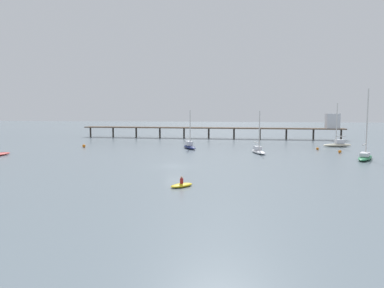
{
  "coord_description": "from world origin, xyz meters",
  "views": [
    {
      "loc": [
        9.77,
        -49.69,
        8.0
      ],
      "look_at": [
        0.0,
        18.23,
        1.5
      ],
      "focal_mm": 33.28,
      "sensor_mm": 36.0,
      "label": 1
    }
  ],
  "objects_px": {
    "sailboat_white": "(258,150)",
    "mooring_buoy_far": "(84,146)",
    "mooring_buoy_mid": "(340,152)",
    "sailboat_cream": "(338,144)",
    "sailboat_green": "(365,156)",
    "dinghy_yellow": "(182,185)",
    "sailboat_navy": "(189,145)",
    "mooring_buoy_near": "(317,149)",
    "pier": "(247,126)"
  },
  "relations": [
    {
      "from": "pier",
      "to": "mooring_buoy_mid",
      "type": "relative_size",
      "value": 123.15
    },
    {
      "from": "mooring_buoy_mid",
      "to": "mooring_buoy_far",
      "type": "distance_m",
      "value": 52.13
    },
    {
      "from": "mooring_buoy_far",
      "to": "sailboat_green",
      "type": "bearing_deg",
      "value": -12.09
    },
    {
      "from": "sailboat_white",
      "to": "dinghy_yellow",
      "type": "relative_size",
      "value": 2.77
    },
    {
      "from": "mooring_buoy_far",
      "to": "mooring_buoy_near",
      "type": "bearing_deg",
      "value": 2.4
    },
    {
      "from": "sailboat_navy",
      "to": "mooring_buoy_near",
      "type": "height_order",
      "value": "sailboat_navy"
    },
    {
      "from": "pier",
      "to": "sailboat_green",
      "type": "distance_m",
      "value": 44.89
    },
    {
      "from": "pier",
      "to": "mooring_buoy_far",
      "type": "distance_m",
      "value": 45.94
    },
    {
      "from": "mooring_buoy_near",
      "to": "mooring_buoy_mid",
      "type": "relative_size",
      "value": 0.92
    },
    {
      "from": "sailboat_white",
      "to": "mooring_buoy_mid",
      "type": "distance_m",
      "value": 15.33
    },
    {
      "from": "sailboat_white",
      "to": "mooring_buoy_near",
      "type": "relative_size",
      "value": 14.25
    },
    {
      "from": "mooring_buoy_mid",
      "to": "dinghy_yellow",
      "type": "bearing_deg",
      "value": -126.19
    },
    {
      "from": "sailboat_navy",
      "to": "pier",
      "type": "bearing_deg",
      "value": 66.46
    },
    {
      "from": "sailboat_navy",
      "to": "mooring_buoy_far",
      "type": "height_order",
      "value": "sailboat_navy"
    },
    {
      "from": "sailboat_navy",
      "to": "mooring_buoy_near",
      "type": "relative_size",
      "value": 14.43
    },
    {
      "from": "sailboat_navy",
      "to": "dinghy_yellow",
      "type": "bearing_deg",
      "value": -82.67
    },
    {
      "from": "sailboat_white",
      "to": "mooring_buoy_far",
      "type": "relative_size",
      "value": 11.42
    },
    {
      "from": "pier",
      "to": "mooring_buoy_far",
      "type": "height_order",
      "value": "pier"
    },
    {
      "from": "sailboat_navy",
      "to": "mooring_buoy_mid",
      "type": "relative_size",
      "value": 13.27
    },
    {
      "from": "sailboat_navy",
      "to": "sailboat_white",
      "type": "distance_m",
      "value": 15.29
    },
    {
      "from": "pier",
      "to": "mooring_buoy_near",
      "type": "relative_size",
      "value": 133.91
    },
    {
      "from": "sailboat_navy",
      "to": "sailboat_green",
      "type": "distance_m",
      "value": 33.27
    },
    {
      "from": "sailboat_white",
      "to": "sailboat_cream",
      "type": "relative_size",
      "value": 0.83
    },
    {
      "from": "sailboat_navy",
      "to": "mooring_buoy_mid",
      "type": "bearing_deg",
      "value": -7.5
    },
    {
      "from": "sailboat_green",
      "to": "dinghy_yellow",
      "type": "relative_size",
      "value": 4.02
    },
    {
      "from": "dinghy_yellow",
      "to": "mooring_buoy_near",
      "type": "height_order",
      "value": "dinghy_yellow"
    },
    {
      "from": "sailboat_white",
      "to": "mooring_buoy_far",
      "type": "distance_m",
      "value": 37.27
    },
    {
      "from": "pier",
      "to": "mooring_buoy_mid",
      "type": "height_order",
      "value": "pier"
    },
    {
      "from": "sailboat_navy",
      "to": "mooring_buoy_near",
      "type": "bearing_deg",
      "value": 2.25
    },
    {
      "from": "sailboat_cream",
      "to": "mooring_buoy_far",
      "type": "bearing_deg",
      "value": -170.08
    },
    {
      "from": "sailboat_navy",
      "to": "sailboat_white",
      "type": "height_order",
      "value": "sailboat_navy"
    },
    {
      "from": "dinghy_yellow",
      "to": "sailboat_white",
      "type": "bearing_deg",
      "value": 73.42
    },
    {
      "from": "sailboat_green",
      "to": "mooring_buoy_far",
      "type": "height_order",
      "value": "sailboat_green"
    },
    {
      "from": "pier",
      "to": "sailboat_navy",
      "type": "distance_m",
      "value": 30.97
    },
    {
      "from": "pier",
      "to": "sailboat_navy",
      "type": "relative_size",
      "value": 9.28
    },
    {
      "from": "sailboat_cream",
      "to": "sailboat_green",
      "type": "bearing_deg",
      "value": -92.77
    },
    {
      "from": "sailboat_white",
      "to": "sailboat_green",
      "type": "height_order",
      "value": "sailboat_green"
    },
    {
      "from": "sailboat_white",
      "to": "mooring_buoy_near",
      "type": "xyz_separation_m",
      "value": [
        12.08,
        7.23,
        -0.29
      ]
    },
    {
      "from": "sailboat_green",
      "to": "mooring_buoy_near",
      "type": "distance_m",
      "value": 14.38
    },
    {
      "from": "mooring_buoy_mid",
      "to": "sailboat_green",
      "type": "bearing_deg",
      "value": -79.0
    },
    {
      "from": "dinghy_yellow",
      "to": "mooring_buoy_mid",
      "type": "relative_size",
      "value": 4.73
    },
    {
      "from": "dinghy_yellow",
      "to": "mooring_buoy_mid",
      "type": "height_order",
      "value": "dinghy_yellow"
    },
    {
      "from": "dinghy_yellow",
      "to": "mooring_buoy_near",
      "type": "xyz_separation_m",
      "value": [
        21.28,
        38.14,
        0.07
      ]
    },
    {
      "from": "sailboat_navy",
      "to": "mooring_buoy_far",
      "type": "relative_size",
      "value": 11.57
    },
    {
      "from": "sailboat_white",
      "to": "mooring_buoy_mid",
      "type": "height_order",
      "value": "sailboat_white"
    },
    {
      "from": "sailboat_cream",
      "to": "dinghy_yellow",
      "type": "relative_size",
      "value": 3.34
    },
    {
      "from": "dinghy_yellow",
      "to": "mooring_buoy_mid",
      "type": "distance_m",
      "value": 41.24
    },
    {
      "from": "sailboat_navy",
      "to": "dinghy_yellow",
      "type": "distance_m",
      "value": 37.43
    },
    {
      "from": "mooring_buoy_far",
      "to": "sailboat_white",
      "type": "bearing_deg",
      "value": -7.99
    },
    {
      "from": "sailboat_cream",
      "to": "mooring_buoy_mid",
      "type": "xyz_separation_m",
      "value": [
        -2.71,
        -12.39,
        -0.39
      ]
    }
  ]
}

